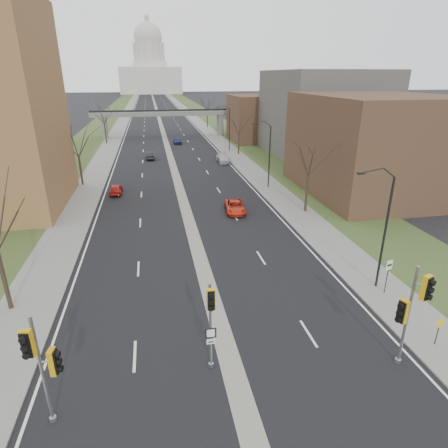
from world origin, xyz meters
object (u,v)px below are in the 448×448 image
object	(u,v)px
car_left_far	(150,155)
car_right_near	(235,207)
car_left_near	(116,189)
warning_sign	(439,327)
signal_pole_left	(42,359)
signal_pole_median	(211,314)
car_right_far	(177,141)
signal_pole_right	(412,305)
car_right_mid	(223,158)
speed_limit_sign	(388,271)

from	to	relation	value
car_left_far	car_right_near	bearing A→B (deg)	105.13
car_left_near	warning_sign	bearing A→B (deg)	121.79
car_left_far	signal_pole_left	bearing A→B (deg)	83.95
warning_sign	car_left_far	size ratio (longest dim) A/B	0.45
car_left_near	signal_pole_median	bearing A→B (deg)	103.36
signal_pole_median	car_left_near	size ratio (longest dim) A/B	1.34
signal_pole_median	car_right_near	world-z (taller)	signal_pole_median
signal_pole_median	car_left_far	bearing A→B (deg)	95.74
car_right_far	car_left_near	bearing A→B (deg)	-108.86
signal_pole_right	car_left_far	world-z (taller)	signal_pole_right
car_right_near	car_right_mid	size ratio (longest dim) A/B	0.90
signal_pole_right	signal_pole_median	bearing A→B (deg)	148.97
car_right_mid	signal_pole_left	bearing A→B (deg)	-109.46
speed_limit_sign	car_right_mid	xyz separation A→B (m)	(-3.01, 43.67, -1.12)
car_right_near	car_right_mid	distance (m)	25.56
signal_pole_left	signal_pole_median	world-z (taller)	signal_pole_left
speed_limit_sign	warning_sign	bearing A→B (deg)	-107.28
speed_limit_sign	car_left_far	bearing A→B (deg)	93.70
signal_pole_right	car_right_mid	size ratio (longest dim) A/B	1.15
signal_pole_median	speed_limit_sign	size ratio (longest dim) A/B	1.99
car_right_near	car_left_near	bearing A→B (deg)	151.09
warning_sign	car_right_far	size ratio (longest dim) A/B	0.45
signal_pole_right	speed_limit_sign	distance (m)	7.48
signal_pole_right	warning_sign	distance (m)	4.00
car_right_far	car_left_far	bearing A→B (deg)	-114.17
signal_pole_left	speed_limit_sign	xyz separation A→B (m)	(20.11, 6.75, -1.74)
signal_pole_right	car_left_near	size ratio (longest dim) A/B	1.54
signal_pole_left	car_right_near	distance (m)	28.69
signal_pole_left	car_right_mid	xyz separation A→B (m)	(17.10, 50.42, -2.86)
car_left_near	car_right_far	xyz separation A→B (m)	(10.53, 36.35, 0.04)
signal_pole_left	car_left_near	bearing A→B (deg)	99.16
signal_pole_median	warning_sign	xyz separation A→B (m)	(12.62, -0.52, -2.19)
speed_limit_sign	car_left_far	size ratio (longest dim) A/B	0.63
car_left_near	car_right_near	size ratio (longest dim) A/B	0.83
warning_sign	car_left_near	world-z (taller)	warning_sign
car_left_far	car_right_mid	size ratio (longest dim) A/B	0.80
signal_pole_median	car_right_near	xyz separation A→B (m)	(6.38, 23.21, -2.85)
car_left_far	car_right_near	xyz separation A→B (m)	(9.01, -30.43, -0.03)
signal_pole_left	speed_limit_sign	world-z (taller)	signal_pole_left
warning_sign	car_left_near	xyz separation A→B (m)	(-19.70, 33.29, -0.65)
signal_pole_left	car_left_near	world-z (taller)	signal_pole_left
signal_pole_median	car_left_near	distance (m)	33.64
warning_sign	car_right_mid	distance (m)	49.12
signal_pole_median	car_right_near	bearing A→B (deg)	77.56
car_left_near	car_right_mid	distance (m)	23.18
signal_pole_median	signal_pole_right	xyz separation A→B (m)	(9.66, -1.60, 0.29)
warning_sign	car_left_near	bearing A→B (deg)	108.43
signal_pole_left	car_left_near	distance (m)	34.79
warning_sign	car_left_far	distance (m)	56.27
warning_sign	car_left_far	xyz separation A→B (m)	(-15.25, 54.16, -0.62)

